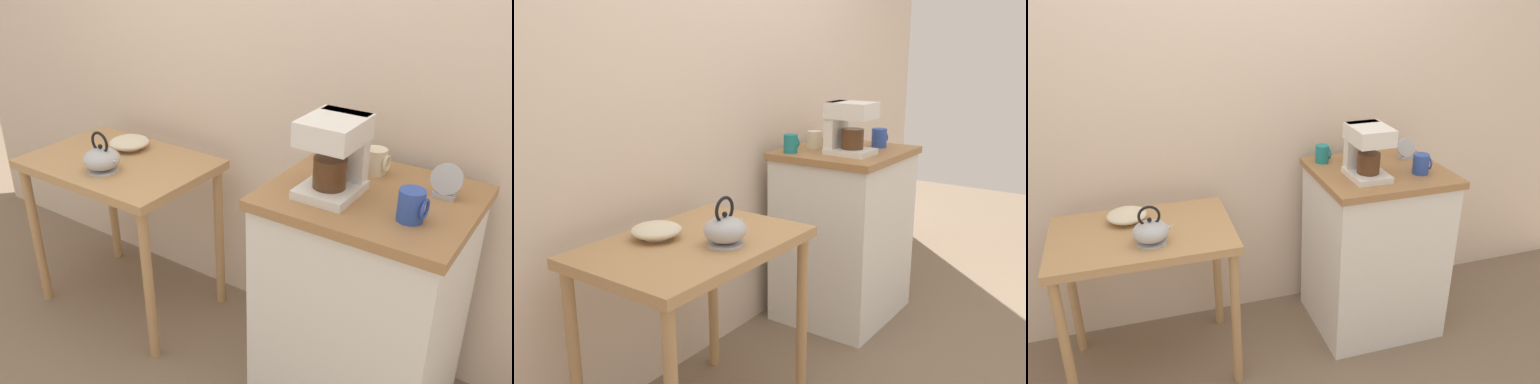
{
  "view_description": "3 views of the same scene",
  "coord_description": "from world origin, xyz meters",
  "views": [
    {
      "loc": [
        1.25,
        -1.59,
        1.73
      ],
      "look_at": [
        0.19,
        -0.05,
        0.82
      ],
      "focal_mm": 39.26,
      "sensor_mm": 36.0,
      "label": 1
    },
    {
      "loc": [
        -2.0,
        -1.39,
        1.45
      ],
      "look_at": [
        -0.14,
        -0.07,
        0.86
      ],
      "focal_mm": 39.95,
      "sensor_mm": 36.0,
      "label": 2
    },
    {
      "loc": [
        -0.58,
        -2.24,
        1.87
      ],
      "look_at": [
        0.11,
        -0.04,
        0.87
      ],
      "focal_mm": 36.61,
      "sensor_mm": 36.0,
      "label": 3
    }
  ],
  "objects": [
    {
      "name": "table_clock",
      "position": [
        0.84,
        0.09,
        0.97
      ],
      "size": [
        0.1,
        0.05,
        0.12
      ],
      "color": "#B2B5BA",
      "rests_on": "kitchen_counter"
    },
    {
      "name": "kitchen_counter",
      "position": [
        0.63,
        -0.01,
        0.46
      ],
      "size": [
        0.67,
        0.58,
        0.92
      ],
      "color": "white",
      "rests_on": "ground_plane"
    },
    {
      "name": "ground_plane",
      "position": [
        0.0,
        0.0,
        0.0
      ],
      "size": [
        8.0,
        8.0,
        0.0
      ],
      "primitive_type": "plane",
      "color": "#7A6651"
    },
    {
      "name": "wooden_table",
      "position": [
        -0.56,
        -0.03,
        0.65
      ],
      "size": [
        0.82,
        0.56,
        0.76
      ],
      "color": "tan",
      "rests_on": "ground_plane"
    },
    {
      "name": "back_wall",
      "position": [
        0.1,
        0.39,
        1.4
      ],
      "size": [
        4.4,
        0.1,
        2.8
      ],
      "primitive_type": "cube",
      "color": "beige",
      "rests_on": "ground_plane"
    },
    {
      "name": "coffee_maker",
      "position": [
        0.52,
        -0.08,
        1.06
      ],
      "size": [
        0.18,
        0.22,
        0.26
      ],
      "color": "white",
      "rests_on": "kitchen_counter"
    },
    {
      "name": "teakettle",
      "position": [
        -0.53,
        -0.15,
        0.82
      ],
      "size": [
        0.19,
        0.16,
        0.18
      ],
      "color": "#B2B5BA",
      "rests_on": "wooden_table"
    },
    {
      "name": "bowl_stoneware",
      "position": [
        -0.62,
        0.09,
        0.79
      ],
      "size": [
        0.18,
        0.18,
        0.06
      ],
      "color": "beige",
      "rests_on": "wooden_table"
    },
    {
      "name": "mug_dark_teal",
      "position": [
        0.39,
        0.17,
        0.97
      ],
      "size": [
        0.08,
        0.07,
        0.09
      ],
      "color": "teal",
      "rests_on": "kitchen_counter"
    },
    {
      "name": "mug_small_cream",
      "position": [
        0.57,
        0.14,
        0.97
      ],
      "size": [
        0.09,
        0.08,
        0.09
      ],
      "color": "beige",
      "rests_on": "kitchen_counter"
    },
    {
      "name": "mug_blue",
      "position": [
        0.8,
        -0.13,
        0.97
      ],
      "size": [
        0.09,
        0.08,
        0.1
      ],
      "color": "#2D4CAD",
      "rests_on": "kitchen_counter"
    }
  ]
}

